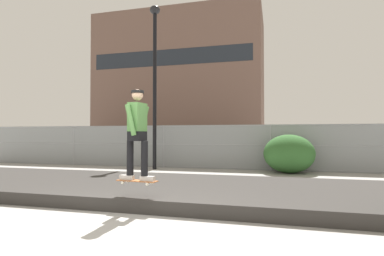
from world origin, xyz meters
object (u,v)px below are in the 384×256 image
Objects in this scene: skateboard at (137,181)px; parked_car_near at (182,145)px; skater at (137,129)px; shrub_left at (289,154)px; street_lamp at (155,67)px.

skateboard is 11.37m from parked_car_near.
skater reaches higher than skateboard.
parked_car_near is 7.08m from shrub_left.
parked_car_near is at bearing 102.79° from skateboard.
shrub_left is (3.04, 6.69, -0.83)m from skater.
parked_car_near is at bearing 102.79° from skater.
street_lamp reaches higher than skateboard.
street_lamp is 1.56× the size of parked_car_near.
skateboard is at bearing -77.21° from parked_car_near.
parked_car_near is (-2.52, 11.08, 0.27)m from skateboard.
street_lamp is 3.68× the size of shrub_left.
parked_car_near reaches higher than skateboard.
skateboard is 7.35m from shrub_left.
shrub_left is (5.37, 0.08, -3.55)m from street_lamp.
street_lamp is at bearing -87.61° from parked_car_near.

